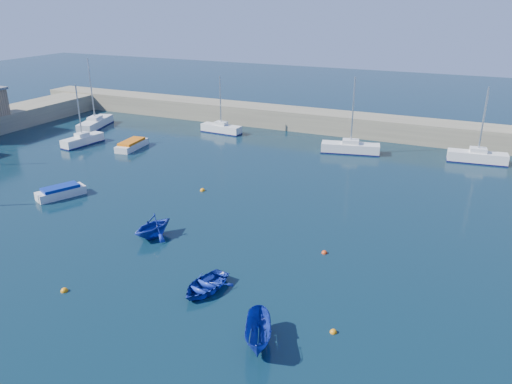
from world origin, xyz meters
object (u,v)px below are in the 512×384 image
at_px(sailboat_4, 95,123).
at_px(motorboat_1, 61,192).
at_px(sailboat_6, 350,148).
at_px(dinghy_center, 205,285).
at_px(sailboat_3, 83,140).
at_px(sailboat_7, 477,157).
at_px(motorboat_2, 132,145).
at_px(dinghy_right, 259,334).
at_px(sailboat_5, 221,128).
at_px(dinghy_left, 153,226).

bearing_deg(sailboat_4, motorboat_1, -70.47).
xyz_separation_m(sailboat_6, dinghy_center, (-0.76, -32.88, -0.26)).
xyz_separation_m(sailboat_3, sailboat_7, (44.88, 12.57, 0.06)).
distance_m(sailboat_6, dinghy_center, 32.89).
bearing_deg(sailboat_4, motorboat_2, -44.78).
relative_size(sailboat_6, dinghy_center, 2.38).
xyz_separation_m(motorboat_1, dinghy_right, (25.11, -11.62, 0.23)).
relative_size(sailboat_3, motorboat_1, 1.66).
distance_m(sailboat_4, sailboat_5, 18.13).
bearing_deg(motorboat_1, sailboat_7, 62.77).
height_order(motorboat_2, dinghy_center, motorboat_2).
bearing_deg(sailboat_7, motorboat_1, 122.10).
distance_m(sailboat_3, sailboat_5, 17.82).
relative_size(motorboat_1, motorboat_2, 0.88).
bearing_deg(sailboat_6, sailboat_3, 96.10).
relative_size(sailboat_5, sailboat_7, 0.90).
bearing_deg(motorboat_2, motorboat_1, -82.00).
bearing_deg(dinghy_right, sailboat_5, 98.49).
distance_m(sailboat_4, dinghy_left, 37.38).
distance_m(sailboat_5, motorboat_2, 12.78).
bearing_deg(dinghy_left, dinghy_center, -20.28).
bearing_deg(dinghy_left, motorboat_2, 144.65).
bearing_deg(dinghy_center, sailboat_5, 125.26).
relative_size(sailboat_4, dinghy_right, 2.56).
distance_m(sailboat_6, dinghy_left, 29.11).
height_order(sailboat_3, motorboat_1, sailboat_3).
distance_m(motorboat_1, motorboat_2, 15.97).
relative_size(sailboat_3, sailboat_7, 0.89).
xyz_separation_m(sailboat_5, dinghy_left, (10.11, -29.91, 0.30)).
bearing_deg(dinghy_left, sailboat_3, 156.06).
height_order(sailboat_7, motorboat_2, sailboat_7).
xyz_separation_m(sailboat_6, motorboat_2, (-24.56, -9.15, -0.16)).
relative_size(sailboat_7, motorboat_2, 1.63).
bearing_deg(sailboat_4, sailboat_7, -9.25).
height_order(motorboat_1, dinghy_left, dinghy_left).
height_order(sailboat_4, sailboat_7, sailboat_4).
bearing_deg(sailboat_5, motorboat_2, 154.38).
distance_m(sailboat_4, dinghy_center, 46.18).
relative_size(sailboat_6, sailboat_7, 1.06).
bearing_deg(dinghy_left, motorboat_1, 178.74).
xyz_separation_m(sailboat_3, dinghy_left, (23.01, -17.62, 0.30)).
height_order(sailboat_3, dinghy_center, sailboat_3).
height_order(sailboat_5, sailboat_7, sailboat_7).
bearing_deg(dinghy_center, sailboat_3, 152.02).
xyz_separation_m(sailboat_7, dinghy_left, (-21.87, -30.19, 0.24)).
distance_m(sailboat_4, sailboat_7, 49.73).
bearing_deg(sailboat_5, dinghy_center, -149.37).
bearing_deg(sailboat_7, dinghy_right, 160.52).
bearing_deg(sailboat_4, dinghy_center, -55.75).
xyz_separation_m(sailboat_6, motorboat_1, (-20.68, -24.64, -0.15)).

